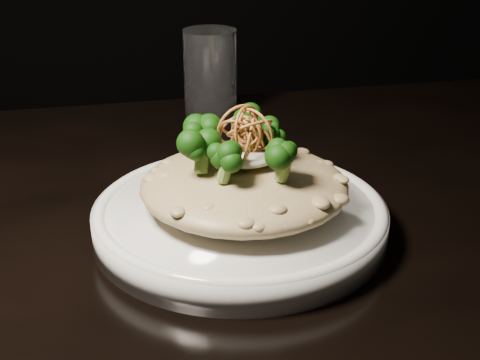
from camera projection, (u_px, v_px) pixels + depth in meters
name	position (u px, v px, depth m)	size (l,w,h in m)	color
table	(255.00, 284.00, 0.70)	(1.10, 0.80, 0.75)	black
plate	(240.00, 219.00, 0.63)	(0.27, 0.27, 0.03)	silver
risotto	(244.00, 185.00, 0.61)	(0.19, 0.19, 0.04)	brown
broccoli	(241.00, 141.00, 0.60)	(0.13, 0.13, 0.05)	black
cheese	(244.00, 153.00, 0.61)	(0.06, 0.06, 0.02)	white
shallots	(242.00, 128.00, 0.59)	(0.06, 0.06, 0.04)	brown
drinking_glass	(210.00, 77.00, 0.90)	(0.07, 0.07, 0.13)	white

